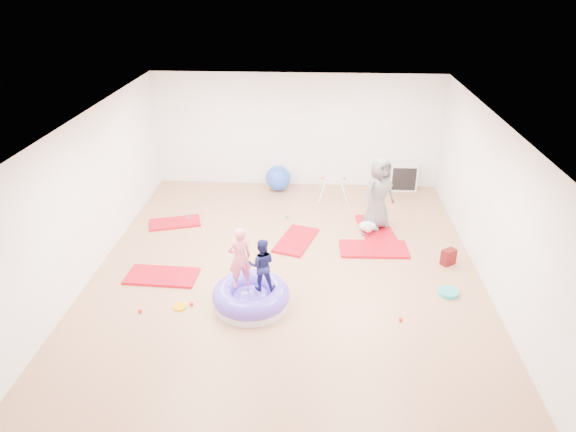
{
  "coord_description": "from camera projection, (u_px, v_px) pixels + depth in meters",
  "views": [
    {
      "loc": [
        0.49,
        -8.15,
        5.08
      ],
      "look_at": [
        0.0,
        0.3,
        0.9
      ],
      "focal_mm": 32.0,
      "sensor_mm": 36.0,
      "label": 1
    }
  ],
  "objects": [
    {
      "name": "child_navy",
      "position": [
        262.0,
        262.0,
        8.15
      ],
      "size": [
        0.46,
        0.37,
        0.9
      ],
      "primitive_type": "imported",
      "rotation": [
        0.0,
        0.0,
        3.2
      ],
      "color": "#17194E",
      "rests_on": "inflatable_cushion"
    },
    {
      "name": "gym_mat_center_back",
      "position": [
        296.0,
        240.0,
        10.42
      ],
      "size": [
        0.94,
        1.34,
        0.05
      ],
      "primitive_type": "cube",
      "rotation": [
        0.0,
        0.0,
        1.27
      ],
      "color": "#B80C25",
      "rests_on": "ground"
    },
    {
      "name": "gym_mat_mid_left",
      "position": [
        175.0,
        223.0,
        11.13
      ],
      "size": [
        1.2,
        0.83,
        0.05
      ],
      "primitive_type": "cube",
      "rotation": [
        0.0,
        0.0,
        0.29
      ],
      "color": "#B80C25",
      "rests_on": "ground"
    },
    {
      "name": "infant",
      "position": [
        368.0,
        227.0,
        10.65
      ],
      "size": [
        0.37,
        0.38,
        0.22
      ],
      "color": "silver",
      "rests_on": "gym_mat_rear_right"
    },
    {
      "name": "gym_mat_rear_right",
      "position": [
        376.0,
        229.0,
        10.88
      ],
      "size": [
        0.81,
        1.35,
        0.05
      ],
      "primitive_type": "cube",
      "rotation": [
        0.0,
        0.0,
        1.71
      ],
      "color": "#B80C25",
      "rests_on": "ground"
    },
    {
      "name": "exercise_ball_blue",
      "position": [
        278.0,
        178.0,
        12.66
      ],
      "size": [
        0.63,
        0.63,
        0.63
      ],
      "primitive_type": "sphere",
      "color": "blue",
      "rests_on": "ground"
    },
    {
      "name": "balance_disc",
      "position": [
        448.0,
        293.0,
        8.75
      ],
      "size": [
        0.35,
        0.35,
        0.08
      ],
      "primitive_type": "cylinder",
      "color": "teal",
      "rests_on": "ground"
    },
    {
      "name": "exercise_ball_orange",
      "position": [
        274.0,
        183.0,
        12.74
      ],
      "size": [
        0.37,
        0.37,
        0.37
      ],
      "primitive_type": "sphere",
      "color": "orange",
      "rests_on": "ground"
    },
    {
      "name": "cube_shelf",
      "position": [
        403.0,
        177.0,
        12.68
      ],
      "size": [
        0.67,
        0.33,
        0.67
      ],
      "color": "silver",
      "rests_on": "ground"
    },
    {
      "name": "ball_pit_balls",
      "position": [
        267.0,
        255.0,
        9.87
      ],
      "size": [
        4.62,
        3.64,
        0.07
      ],
      "color": "green",
      "rests_on": "ground"
    },
    {
      "name": "gym_mat_front_left",
      "position": [
        162.0,
        276.0,
        9.23
      ],
      "size": [
        1.29,
        0.69,
        0.05
      ],
      "primitive_type": "cube",
      "rotation": [
        0.0,
        0.0,
        -0.05
      ],
      "color": "#B80C25",
      "rests_on": "ground"
    },
    {
      "name": "infant_play_gym",
      "position": [
        333.0,
        185.0,
        12.18
      ],
      "size": [
        0.7,
        0.67,
        0.54
      ],
      "rotation": [
        0.0,
        0.0,
        0.03
      ],
      "color": "silver",
      "rests_on": "ground"
    },
    {
      "name": "yellow_toy",
      "position": [
        180.0,
        307.0,
        8.42
      ],
      "size": [
        0.22,
        0.22,
        0.03
      ],
      "primitive_type": "cylinder",
      "color": "#F3A500",
      "rests_on": "ground"
    },
    {
      "name": "backpack",
      "position": [
        448.0,
        257.0,
        9.58
      ],
      "size": [
        0.31,
        0.29,
        0.31
      ],
      "primitive_type": "cube",
      "rotation": [
        0.0,
        0.0,
        0.61
      ],
      "color": "#94070B",
      "rests_on": "ground"
    },
    {
      "name": "inflatable_cushion",
      "position": [
        251.0,
        297.0,
        8.43
      ],
      "size": [
        1.28,
        1.28,
        0.4
      ],
      "rotation": [
        0.0,
        0.0,
        0.37
      ],
      "color": "silver",
      "rests_on": "ground"
    },
    {
      "name": "adult_caregiver",
      "position": [
        379.0,
        193.0,
        10.59
      ],
      "size": [
        0.89,
        0.85,
        1.54
      ],
      "primitive_type": "imported",
      "rotation": [
        0.0,
        0.0,
        0.67
      ],
      "color": "#606060",
      "rests_on": "gym_mat_rear_right"
    },
    {
      "name": "child_pink",
      "position": [
        240.0,
        255.0,
        8.16
      ],
      "size": [
        0.47,
        0.4,
        1.07
      ],
      "primitive_type": "imported",
      "rotation": [
        0.0,
        0.0,
        3.6
      ],
      "color": "#F96D86",
      "rests_on": "inflatable_cushion"
    },
    {
      "name": "gym_mat_right",
      "position": [
        374.0,
        249.0,
        10.1
      ],
      "size": [
        1.35,
        0.7,
        0.06
      ],
      "primitive_type": "cube",
      "rotation": [
        0.0,
        0.0,
        0.03
      ],
      "color": "#B80C25",
      "rests_on": "ground"
    },
    {
      "name": "room",
      "position": [
        287.0,
        198.0,
        8.96
      ],
      "size": [
        7.01,
        8.01,
        2.81
      ],
      "color": "#A87158",
      "rests_on": "ground"
    }
  ]
}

